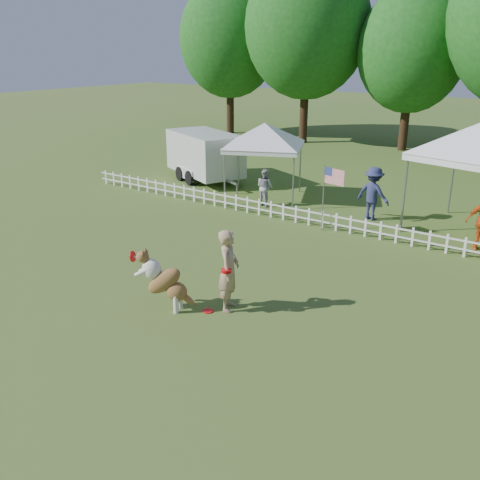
% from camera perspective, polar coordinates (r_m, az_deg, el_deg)
% --- Properties ---
extents(ground, '(120.00, 120.00, 0.00)m').
position_cam_1_polar(ground, '(12.34, -5.26, -7.44)').
color(ground, '#446720').
rests_on(ground, ground).
extents(picket_fence, '(22.00, 0.08, 0.60)m').
position_cam_1_polar(picket_fence, '(17.71, 9.50, 2.04)').
color(picket_fence, white).
rests_on(picket_fence, ground).
extents(handler, '(0.69, 0.82, 1.90)m').
position_cam_1_polar(handler, '(11.96, -1.20, -3.25)').
color(handler, tan).
rests_on(handler, ground).
extents(dog, '(1.41, 0.88, 1.39)m').
position_cam_1_polar(dog, '(12.17, -7.99, -4.35)').
color(dog, brown).
rests_on(dog, ground).
extents(frisbee_on_turf, '(0.27, 0.27, 0.02)m').
position_cam_1_polar(frisbee_on_turf, '(12.24, -3.44, -7.56)').
color(frisbee_on_turf, red).
rests_on(frisbee_on_turf, ground).
extents(canopy_tent_left, '(3.68, 3.68, 2.89)m').
position_cam_1_polar(canopy_tent_left, '(20.94, 2.60, 8.29)').
color(canopy_tent_left, white).
rests_on(canopy_tent_left, ground).
extents(canopy_tent_right, '(4.04, 4.04, 3.50)m').
position_cam_1_polar(canopy_tent_right, '(18.33, 24.00, 5.89)').
color(canopy_tent_right, white).
rests_on(canopy_tent_right, ground).
extents(cargo_trailer, '(5.36, 3.97, 2.16)m').
position_cam_1_polar(cargo_trailer, '(24.06, -3.76, 8.91)').
color(cargo_trailer, silver).
rests_on(cargo_trailer, ground).
extents(flag_pole, '(0.83, 0.27, 2.16)m').
position_cam_1_polar(flag_pole, '(17.37, 8.86, 4.40)').
color(flag_pole, gray).
rests_on(flag_pole, ground).
extents(spectator_a, '(0.81, 0.70, 1.43)m').
position_cam_1_polar(spectator_a, '(20.10, 2.68, 5.67)').
color(spectator_a, '#ABACB0').
rests_on(spectator_a, ground).
extents(spectator_b, '(1.27, 0.84, 1.84)m').
position_cam_1_polar(spectator_b, '(18.93, 14.01, 4.83)').
color(spectator_b, navy).
rests_on(spectator_b, ground).
extents(tree_far_left, '(6.60, 6.60, 11.00)m').
position_cam_1_polar(tree_far_left, '(37.54, -1.08, 19.68)').
color(tree_far_left, '#194F16').
rests_on(tree_far_left, ground).
extents(tree_left, '(7.40, 7.40, 12.00)m').
position_cam_1_polar(tree_left, '(33.90, 7.13, 20.36)').
color(tree_left, '#194F16').
rests_on(tree_left, ground).
extents(tree_center_left, '(6.00, 6.00, 9.80)m').
position_cam_1_polar(tree_center_left, '(32.42, 17.75, 17.70)').
color(tree_center_left, '#194F16').
rests_on(tree_center_left, ground).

